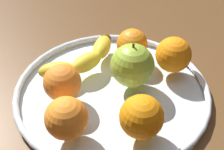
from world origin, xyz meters
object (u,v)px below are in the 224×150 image
at_px(orange_center, 132,44).
at_px(orange_back_right, 67,118).
at_px(fruit_bowl, 112,90).
at_px(orange_front_right, 173,55).
at_px(apple, 132,65).
at_px(orange_front_left, 142,117).
at_px(banana, 84,59).
at_px(orange_back_left, 62,83).

xyz_separation_m(orange_center, orange_back_right, (-0.24, -0.02, 0.00)).
relative_size(fruit_bowl, orange_front_right, 5.27).
height_order(fruit_bowl, orange_back_right, orange_back_right).
relative_size(apple, orange_front_left, 1.27).
bearing_deg(orange_center, orange_front_left, -145.98).
relative_size(apple, orange_front_right, 1.28).
relative_size(apple, orange_back_right, 1.30).
height_order(apple, orange_front_left, apple).
xyz_separation_m(orange_front_right, orange_center, (-0.01, 0.09, -0.00)).
xyz_separation_m(banana, orange_front_right, (0.09, -0.16, 0.02)).
bearing_deg(banana, orange_center, -25.93).
xyz_separation_m(banana, orange_back_right, (-0.16, -0.09, 0.02)).
distance_m(banana, orange_back_right, 0.18).
distance_m(fruit_bowl, orange_front_left, 0.13).
bearing_deg(orange_front_right, banana, 119.37).
xyz_separation_m(fruit_bowl, orange_back_left, (-0.07, 0.06, 0.04)).
bearing_deg(apple, orange_center, 30.03).
bearing_deg(apple, fruit_bowl, 142.76).
xyz_separation_m(banana, apple, (0.01, -0.11, 0.02)).
bearing_deg(orange_front_right, orange_back_left, 144.06).
xyz_separation_m(banana, orange_front_left, (-0.09, -0.18, 0.02)).
xyz_separation_m(orange_front_left, orange_back_left, (-0.00, 0.16, -0.00)).
height_order(fruit_bowl, apple, apple).
relative_size(banana, orange_front_left, 2.71).
height_order(orange_back_left, orange_front_right, orange_front_right).
height_order(banana, orange_back_right, orange_back_right).
distance_m(orange_back_left, orange_front_right, 0.23).
bearing_deg(orange_back_left, orange_front_left, -88.88).
bearing_deg(orange_front_left, orange_back_left, 91.12).
relative_size(banana, apple, 2.14).
distance_m(fruit_bowl, banana, 0.09).
relative_size(orange_front_right, orange_back_right, 1.02).
bearing_deg(orange_back_left, orange_center, -13.93).
relative_size(fruit_bowl, apple, 4.12).
height_order(orange_front_left, orange_back_left, orange_front_left).
height_order(orange_front_right, orange_center, orange_front_right).
bearing_deg(banana, apple, -71.40).
distance_m(apple, orange_back_right, 0.17).
height_order(apple, orange_back_right, apple).
distance_m(orange_front_left, orange_front_right, 0.18).
height_order(banana, orange_center, orange_center).
distance_m(fruit_bowl, orange_back_left, 0.10).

